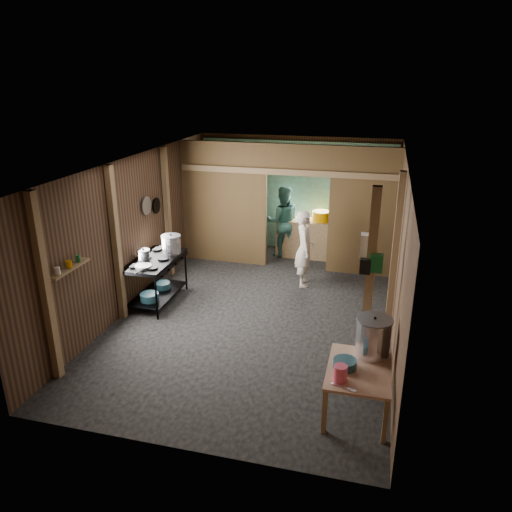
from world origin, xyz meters
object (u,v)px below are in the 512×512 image
(prep_table, at_px, (357,390))
(cook, at_px, (304,248))
(gas_range, at_px, (156,280))
(pink_bucket, at_px, (340,373))
(stock_pot, at_px, (373,338))
(yellow_tub, at_px, (321,216))
(stove_pot_large, at_px, (171,245))

(prep_table, relative_size, cook, 0.69)
(gas_range, bearing_deg, pink_bucket, -36.08)
(pink_bucket, relative_size, cook, 0.13)
(pink_bucket, xyz_separation_m, cook, (-1.07, 3.99, 0.04))
(stock_pot, bearing_deg, cook, 112.83)
(gas_range, xyz_separation_m, prep_table, (3.71, -2.26, -0.11))
(prep_table, relative_size, stock_pot, 1.99)
(pink_bucket, bearing_deg, stock_pot, 63.30)
(yellow_tub, xyz_separation_m, cook, (-0.10, -1.60, -0.21))
(stock_pot, xyz_separation_m, yellow_tub, (-1.30, 4.93, 0.11))
(prep_table, xyz_separation_m, stove_pot_large, (-3.54, 2.62, 0.68))
(stove_pot_large, xyz_separation_m, cook, (2.27, 1.08, -0.24))
(gas_range, relative_size, yellow_tub, 3.55)
(prep_table, relative_size, yellow_tub, 2.61)
(stock_pot, bearing_deg, stove_pot_large, 148.42)
(gas_range, bearing_deg, cook, 30.50)
(stove_pot_large, bearing_deg, cook, 25.39)
(cook, bearing_deg, pink_bucket, -177.23)
(prep_table, xyz_separation_m, yellow_tub, (-1.17, 5.29, 0.65))
(gas_range, distance_m, yellow_tub, 4.00)
(stove_pot_large, height_order, pink_bucket, stove_pot_large)
(gas_range, relative_size, stove_pot_large, 3.96)
(stock_pot, height_order, pink_bucket, stock_pot)
(gas_range, distance_m, prep_table, 4.34)
(stove_pot_large, distance_m, cook, 2.52)
(prep_table, distance_m, pink_bucket, 0.54)
(gas_range, height_order, yellow_tub, yellow_tub)
(stove_pot_large, relative_size, stock_pot, 0.68)
(cook, bearing_deg, stock_pot, -169.41)
(prep_table, bearing_deg, stove_pot_large, 143.52)
(gas_range, relative_size, pink_bucket, 7.36)
(pink_bucket, xyz_separation_m, yellow_tub, (-0.97, 5.59, 0.25))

